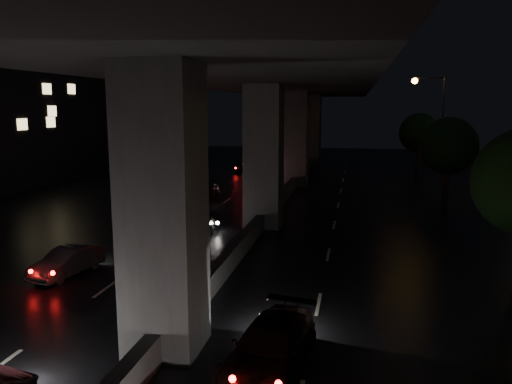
% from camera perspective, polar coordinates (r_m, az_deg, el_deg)
% --- Properties ---
extents(ground, '(120.00, 120.00, 0.00)m').
position_cam_1_polar(ground, '(24.11, -1.33, -6.61)').
color(ground, black).
rests_on(ground, ground).
extents(viaduct, '(12.00, 80.00, 10.50)m').
position_cam_1_polar(viaduct, '(28.06, 0.91, 12.93)').
color(viaduct, '#353538').
rests_on(viaduct, ground).
extents(median_barrier, '(0.45, 70.00, 0.85)m').
position_cam_1_polar(median_barrier, '(28.74, 0.87, -3.03)').
color(median_barrier, '#353538').
rests_on(median_barrier, ground).
extents(tree_c, '(3.80, 3.80, 6.12)m').
position_cam_1_polar(tree_c, '(35.14, 21.10, 4.89)').
color(tree_c, black).
rests_on(tree_c, ground).
extents(tree_d, '(3.80, 3.80, 6.12)m').
position_cam_1_polar(tree_d, '(50.96, 18.15, 6.39)').
color(tree_d, black).
rests_on(tree_d, ground).
extents(streetlight_far, '(2.52, 0.44, 9.00)m').
position_cam_1_polar(streetlight_far, '(40.98, 19.80, 7.62)').
color(streetlight_far, '#2D2D33').
rests_on(streetlight_far, ground).
extents(car_3, '(2.40, 4.56, 1.26)m').
position_cam_1_polar(car_3, '(13.59, 1.57, -17.29)').
color(car_3, black).
rests_on(car_3, ground).
extents(car_4, '(1.80, 3.54, 1.11)m').
position_cam_1_polar(car_4, '(21.90, -20.79, -7.45)').
color(car_4, black).
rests_on(car_4, ground).
extents(car_5, '(1.69, 3.44, 1.08)m').
position_cam_1_polar(car_5, '(25.84, -6.48, -4.30)').
color(car_5, black).
rests_on(car_5, ground).
extents(car_6, '(2.28, 4.10, 1.32)m').
position_cam_1_polar(car_6, '(32.27, -8.37, -1.29)').
color(car_6, black).
rests_on(car_6, ground).
extents(car_7, '(2.80, 4.84, 1.32)m').
position_cam_1_polar(car_7, '(36.37, -6.75, 0.00)').
color(car_7, black).
rests_on(car_7, ground).
extents(car_8, '(1.71, 3.36, 1.09)m').
position_cam_1_polar(car_8, '(38.88, -0.07, 0.54)').
color(car_8, black).
rests_on(car_8, ground).
extents(car_9, '(1.75, 3.51, 1.11)m').
position_cam_1_polar(car_9, '(42.14, 0.55, 1.27)').
color(car_9, '#504A45').
rests_on(car_9, ground).
extents(car_10, '(2.54, 4.31, 1.12)m').
position_cam_1_polar(car_10, '(51.77, 2.38, 2.87)').
color(car_10, black).
rests_on(car_10, ground).
extents(car_11, '(2.58, 4.16, 1.07)m').
position_cam_1_polar(car_11, '(51.72, -1.44, 2.85)').
color(car_11, black).
rests_on(car_11, ground).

